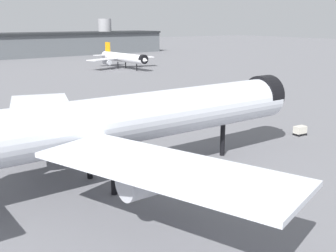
{
  "coord_description": "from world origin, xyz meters",
  "views": [
    {
      "loc": [
        -27.43,
        -47.83,
        21.88
      ],
      "look_at": [
        6.22,
        1.72,
        6.76
      ],
      "focal_mm": 44.54,
      "sensor_mm": 36.0,
      "label": 1
    }
  ],
  "objects_px": {
    "baggage_cart_trailing": "(300,130)",
    "airliner_far_taxiway": "(123,58)",
    "baggage_tug_wing": "(48,117)",
    "traffic_cone_near_nose": "(211,119)",
    "airliner_near_gate": "(117,122)"
  },
  "relations": [
    {
      "from": "baggage_tug_wing",
      "to": "baggage_cart_trailing",
      "type": "bearing_deg",
      "value": 76.02
    },
    {
      "from": "baggage_tug_wing",
      "to": "traffic_cone_near_nose",
      "type": "relative_size",
      "value": 5.98
    },
    {
      "from": "baggage_tug_wing",
      "to": "traffic_cone_near_nose",
      "type": "bearing_deg",
      "value": 89.47
    },
    {
      "from": "baggage_tug_wing",
      "to": "baggage_cart_trailing",
      "type": "xyz_separation_m",
      "value": [
        37.14,
        -39.96,
        0.0
      ]
    },
    {
      "from": "airliner_far_taxiway",
      "to": "baggage_tug_wing",
      "type": "bearing_deg",
      "value": -41.49
    },
    {
      "from": "airliner_near_gate",
      "to": "baggage_tug_wing",
      "type": "height_order",
      "value": "airliner_near_gate"
    },
    {
      "from": "baggage_tug_wing",
      "to": "traffic_cone_near_nose",
      "type": "distance_m",
      "value": 36.82
    },
    {
      "from": "airliner_far_taxiway",
      "to": "baggage_cart_trailing",
      "type": "relative_size",
      "value": 15.75
    },
    {
      "from": "baggage_tug_wing",
      "to": "traffic_cone_near_nose",
      "type": "height_order",
      "value": "baggage_tug_wing"
    },
    {
      "from": "baggage_cart_trailing",
      "to": "airliner_near_gate",
      "type": "bearing_deg",
      "value": 6.06
    },
    {
      "from": "airliner_far_taxiway",
      "to": "baggage_tug_wing",
      "type": "height_order",
      "value": "airliner_far_taxiway"
    },
    {
      "from": "airliner_near_gate",
      "to": "traffic_cone_near_nose",
      "type": "bearing_deg",
      "value": 29.46
    },
    {
      "from": "baggage_cart_trailing",
      "to": "airliner_far_taxiway",
      "type": "bearing_deg",
      "value": -98.8
    },
    {
      "from": "airliner_near_gate",
      "to": "airliner_far_taxiway",
      "type": "bearing_deg",
      "value": 59.26
    },
    {
      "from": "airliner_near_gate",
      "to": "baggage_cart_trailing",
      "type": "xyz_separation_m",
      "value": [
        41.08,
        1.74,
        -7.66
      ]
    }
  ]
}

